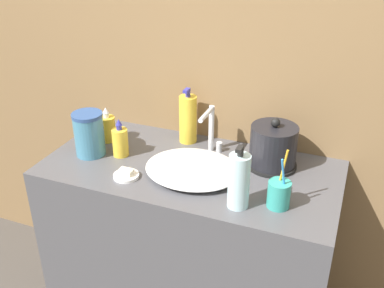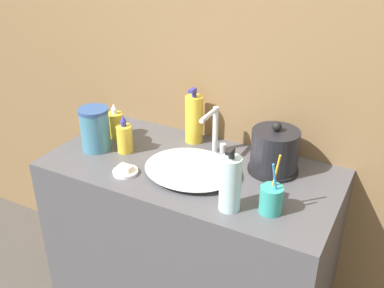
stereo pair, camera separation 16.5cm
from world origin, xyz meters
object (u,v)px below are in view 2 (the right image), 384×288
shampoo_bottle (125,138)px  hand_cream_bottle (230,183)px  faucet (215,129)px  toothbrush_cup (271,199)px  lotion_bottle (194,119)px  mouthwash_bottle (115,124)px  water_pitcher (95,129)px  electric_kettle (274,152)px

shampoo_bottle → hand_cream_bottle: 0.55m
faucet → toothbrush_cup: toothbrush_cup is taller
faucet → hand_cream_bottle: size_ratio=0.85×
faucet → lotion_bottle: (-0.12, 0.05, -0.00)m
toothbrush_cup → lotion_bottle: (-0.45, 0.33, 0.05)m
mouthwash_bottle → hand_cream_bottle: size_ratio=0.67×
toothbrush_cup → water_pitcher: bearing=174.0°
faucet → water_pitcher: faucet is taller
electric_kettle → mouthwash_bottle: size_ratio=1.33×
electric_kettle → water_pitcher: bearing=-166.1°
faucet → water_pitcher: 0.48m
hand_cream_bottle → water_pitcher: 0.66m
electric_kettle → water_pitcher: electric_kettle is taller
toothbrush_cup → water_pitcher: 0.77m
electric_kettle → lotion_bottle: size_ratio=0.84×
faucet → water_pitcher: (-0.44, -0.19, -0.02)m
toothbrush_cup → mouthwash_bottle: bearing=164.8°
toothbrush_cup → lotion_bottle: lotion_bottle is taller
shampoo_bottle → hand_cream_bottle: size_ratio=0.70×
electric_kettle → mouthwash_bottle: electric_kettle is taller
faucet → mouthwash_bottle: (-0.44, -0.06, -0.05)m
faucet → electric_kettle: bearing=-4.7°
electric_kettle → shampoo_bottle: size_ratio=1.27×
lotion_bottle → water_pitcher: (-0.32, -0.25, -0.01)m
faucet → electric_kettle: size_ratio=0.96×
mouthwash_bottle → water_pitcher: bearing=-90.7°
mouthwash_bottle → faucet: bearing=8.3°
mouthwash_bottle → hand_cream_bottle: bearing=-21.6°
lotion_bottle → shampoo_bottle: bearing=-133.4°
shampoo_bottle → water_pitcher: (-0.12, -0.03, 0.03)m
faucet → hand_cream_bottle: bearing=-57.0°
lotion_bottle → water_pitcher: bearing=-142.2°
shampoo_bottle → hand_cream_bottle: bearing=-17.0°
shampoo_bottle → water_pitcher: 0.12m
faucet → shampoo_bottle: 0.36m
toothbrush_cup → shampoo_bottle: 0.66m
faucet → electric_kettle: 0.25m
lotion_bottle → toothbrush_cup: bearing=-35.9°
hand_cream_bottle → water_pitcher: size_ratio=1.28×
electric_kettle → hand_cream_bottle: (-0.05, -0.30, 0.02)m
shampoo_bottle → electric_kettle: bearing=13.4°
faucet → mouthwash_bottle: size_ratio=1.28×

